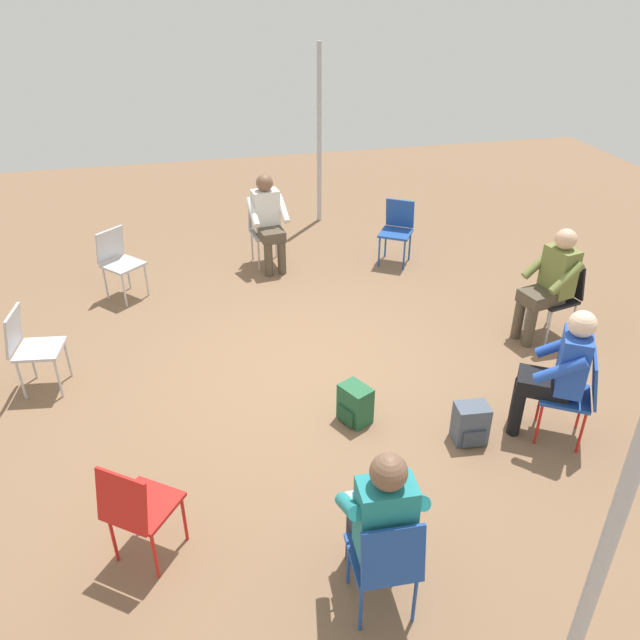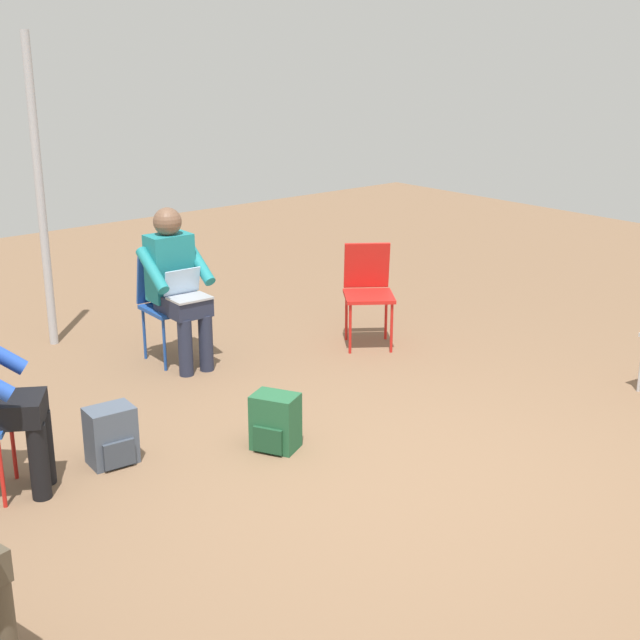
# 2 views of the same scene
# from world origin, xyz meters

# --- Properties ---
(ground_plane) EXTENTS (15.94, 15.94, 0.00)m
(ground_plane) POSITION_xyz_m (0.00, 0.00, 0.00)
(ground_plane) COLOR brown
(chair_southwest) EXTENTS (0.57, 0.58, 0.85)m
(chair_southwest) POSITION_xyz_m (-1.58, -1.89, 0.50)
(chair_southwest) COLOR red
(chair_southwest) RESTS_ON ground
(chair_south) EXTENTS (0.42, 0.45, 0.85)m
(chair_south) POSITION_xyz_m (-0.11, -2.66, 0.50)
(chair_south) COLOR #1E4799
(chair_south) RESTS_ON ground
(person_with_laptop) EXTENTS (0.51, 0.53, 1.24)m
(person_with_laptop) POSITION_xyz_m (-0.10, -2.49, 0.69)
(person_with_laptop) COLOR #23283D
(person_with_laptop) RESTS_ON ground
(backpack_near_laptop_user) EXTENTS (0.30, 0.27, 0.36)m
(backpack_near_laptop_user) POSITION_xyz_m (1.13, -1.26, 0.16)
(backpack_near_laptop_user) COLOR #475160
(backpack_near_laptop_user) RESTS_ON ground
(backpack_by_empty_chair) EXTENTS (0.31, 0.34, 0.36)m
(backpack_by_empty_chair) POSITION_xyz_m (0.25, -0.78, 0.16)
(backpack_by_empty_chair) COLOR #235B38
(backpack_by_empty_chair) RESTS_ON ground
(tent_pole_far) EXTENTS (0.07, 0.07, 2.54)m
(tent_pole_far) POSITION_xyz_m (0.46, -3.59, 1.27)
(tent_pole_far) COLOR #B2B2B7
(tent_pole_far) RESTS_ON ground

